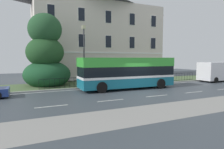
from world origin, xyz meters
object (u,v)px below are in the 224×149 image
(single_decker_bus, at_px, (127,72))
(street_lamp_post, at_px, (84,51))
(litter_bin, at_px, (138,78))
(evergreen_tree, at_px, (46,57))
(georgian_townhouse, at_px, (96,34))
(white_panel_van, at_px, (216,72))

(single_decker_bus, distance_m, street_lamp_post, 5.09)
(street_lamp_post, distance_m, litter_bin, 6.98)
(evergreen_tree, xyz_separation_m, single_decker_bus, (6.88, -4.94, -1.48))
(litter_bin, bearing_deg, evergreen_tree, 167.44)
(single_decker_bus, bearing_deg, georgian_townhouse, 84.67)
(georgian_townhouse, bearing_deg, street_lamp_post, -116.83)
(street_lamp_post, relative_size, litter_bin, 5.97)
(georgian_townhouse, bearing_deg, evergreen_tree, -137.03)
(evergreen_tree, relative_size, single_decker_bus, 0.83)
(georgian_townhouse, relative_size, street_lamp_post, 3.04)
(evergreen_tree, bearing_deg, street_lamp_post, -25.38)
(georgian_townhouse, xyz_separation_m, white_panel_van, (11.75, -12.24, -5.41))
(georgian_townhouse, bearing_deg, single_decker_bus, -96.68)
(georgian_townhouse, distance_m, white_panel_van, 17.81)
(single_decker_bus, xyz_separation_m, street_lamp_post, (-3.31, 3.24, 2.11))
(georgian_townhouse, height_order, single_decker_bus, georgian_townhouse)
(single_decker_bus, bearing_deg, white_panel_van, 3.53)
(white_panel_van, xyz_separation_m, litter_bin, (-10.30, 2.25, -0.61))
(evergreen_tree, distance_m, white_panel_van, 20.69)
(georgian_townhouse, distance_m, single_decker_bus, 13.80)
(street_lamp_post, bearing_deg, litter_bin, -4.52)
(georgian_townhouse, xyz_separation_m, single_decker_bus, (-1.49, -12.74, -5.08))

